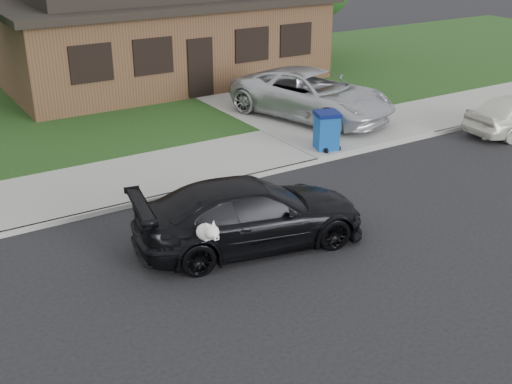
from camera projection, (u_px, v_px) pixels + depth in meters
ground at (274, 249)px, 13.20m from camera, size 120.00×120.00×0.00m
sidewalk at (171, 170)px, 17.07m from camera, size 60.00×3.00×0.12m
curb at (197, 189)px, 15.90m from camera, size 60.00×0.12×0.12m
lawn at (78, 102)px, 23.30m from camera, size 60.00×13.00×0.13m
driveway at (261, 97)px, 23.86m from camera, size 4.50×13.00×0.14m
sedan at (250, 214)px, 13.11m from camera, size 5.09×2.80×1.40m
minivan at (312, 94)px, 20.96m from camera, size 4.09×6.06×1.54m
recycling_bin at (327, 131)px, 18.22m from camera, size 0.84×0.84×1.10m
house at (154, 27)px, 25.97m from camera, size 12.60×8.60×4.65m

